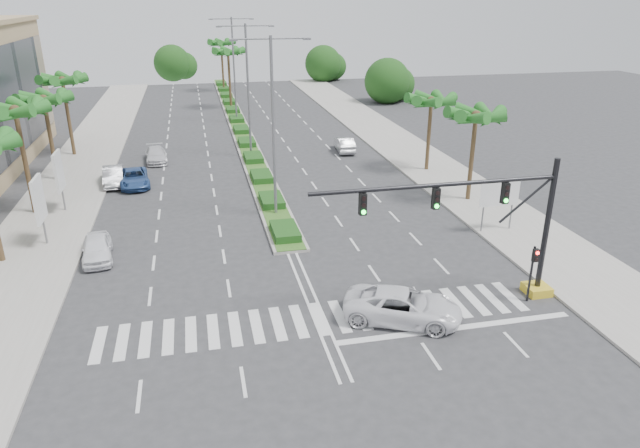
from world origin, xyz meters
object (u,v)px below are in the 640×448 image
Objects in this scene: car_parked_c at (134,178)px; car_crossing at (403,306)px; car_parked_a at (97,248)px; car_parked_b at (113,176)px; car_parked_d at (156,155)px; car_right at (345,144)px.

car_parked_c is 0.88× the size of car_crossing.
car_parked_a is 0.74× the size of car_crossing.
car_parked_b reaches higher than car_parked_c.
car_parked_d is 33.52m from car_crossing.
car_parked_c is 7.18m from car_parked_d.
car_right is at bearing -5.66° from car_parked_d.
car_parked_b is 0.80× the size of car_crossing.
car_parked_c is at bearing 24.30° from car_right.
car_parked_c is 27.79m from car_crossing.
car_parked_c is (1.66, -0.69, -0.05)m from car_parked_b.
car_right reaches higher than car_parked_a.
car_parked_a is at bearing 50.23° from car_right.
car_parked_b is at bearing -120.73° from car_parked_d.
car_parked_d is 0.81× the size of car_crossing.
car_parked_b reaches higher than car_parked_a.
car_crossing is at bearing -40.81° from car_parked_a.
car_parked_b is 7.05m from car_parked_d.
car_crossing is at bearing -62.93° from car_parked_b.
car_crossing reaches higher than car_parked_a.
car_parked_c is at bearing -106.23° from car_parked_d.
car_parked_b is at bearing 21.14° from car_right.
car_parked_d is (1.40, 7.04, -0.03)m from car_parked_c.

